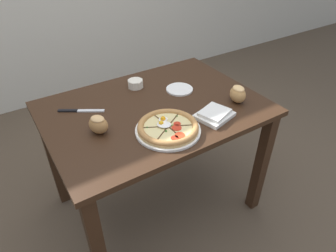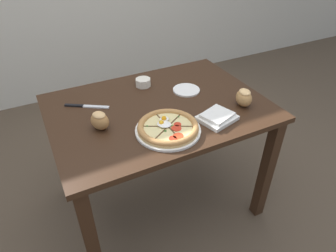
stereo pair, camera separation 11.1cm
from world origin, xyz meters
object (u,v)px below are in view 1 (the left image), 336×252
(ramekin_bowl, at_px, (135,84))
(side_saucer, at_px, (179,89))
(bread_piece_mid, at_px, (238,94))
(napkin_folded, at_px, (214,114))
(bread_piece_near, at_px, (98,124))
(pizza, at_px, (168,128))
(dining_table, at_px, (155,124))
(knife_main, at_px, (81,111))

(ramekin_bowl, height_order, side_saucer, ramekin_bowl)
(bread_piece_mid, bearing_deg, napkin_folded, -165.47)
(napkin_folded, relative_size, bread_piece_near, 1.69)
(napkin_folded, bearing_deg, bread_piece_mid, 14.53)
(pizza, distance_m, bread_piece_mid, 0.46)
(napkin_folded, height_order, bread_piece_near, bread_piece_near)
(bread_piece_near, bearing_deg, dining_table, 10.26)
(pizza, relative_size, bread_piece_mid, 2.66)
(napkin_folded, bearing_deg, knife_main, 142.98)
(dining_table, xyz_separation_m, bread_piece_mid, (0.40, -0.20, 0.16))
(knife_main, xyz_separation_m, side_saucer, (0.55, -0.09, 0.00))
(napkin_folded, relative_size, bread_piece_mid, 1.75)
(bread_piece_mid, xyz_separation_m, side_saucer, (-0.19, 0.27, -0.04))
(bread_piece_near, relative_size, side_saucer, 0.78)
(side_saucer, bearing_deg, pizza, -132.02)
(pizza, xyz_separation_m, knife_main, (-0.29, 0.38, -0.02))
(napkin_folded, distance_m, side_saucer, 0.32)
(dining_table, bearing_deg, side_saucer, 19.32)
(bread_piece_near, height_order, knife_main, bread_piece_near)
(dining_table, height_order, pizza, pizza)
(napkin_folded, xyz_separation_m, bread_piece_near, (-0.53, 0.19, 0.03))
(ramekin_bowl, bearing_deg, knife_main, -167.62)
(pizza, xyz_separation_m, napkin_folded, (0.26, -0.02, -0.00))
(napkin_folded, distance_m, knife_main, 0.68)
(ramekin_bowl, xyz_separation_m, bread_piece_mid, (0.38, -0.44, 0.02))
(pizza, height_order, bread_piece_near, bread_piece_near)
(bread_piece_mid, xyz_separation_m, knife_main, (-0.74, 0.36, -0.04))
(pizza, xyz_separation_m, ramekin_bowl, (0.07, 0.46, 0.00))
(napkin_folded, bearing_deg, pizza, 174.56)
(pizza, bearing_deg, dining_table, 75.62)
(dining_table, distance_m, bread_piece_near, 0.37)
(pizza, xyz_separation_m, bread_piece_mid, (0.46, 0.03, 0.03))
(bread_piece_near, bearing_deg, knife_main, 93.55)
(bread_piece_near, bearing_deg, ramekin_bowl, 40.99)
(pizza, distance_m, ramekin_bowl, 0.47)
(ramekin_bowl, xyz_separation_m, knife_main, (-0.36, -0.08, -0.02))
(dining_table, distance_m, bread_piece_mid, 0.47)
(bread_piece_near, bearing_deg, bread_piece_mid, -10.66)
(napkin_folded, bearing_deg, bread_piece_near, 160.35)
(napkin_folded, height_order, knife_main, napkin_folded)
(pizza, height_order, napkin_folded, pizza)
(dining_table, bearing_deg, pizza, -104.38)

